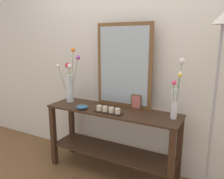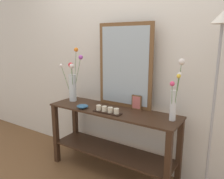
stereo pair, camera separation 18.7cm
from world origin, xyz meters
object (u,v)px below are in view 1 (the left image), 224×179
Objects in this scene: console_table at (112,133)px; floor_lamp at (217,80)px; decorative_bowl at (82,107)px; vase_right at (176,94)px; picture_frame_small at (136,102)px; mirror_leaning at (124,66)px; tall_vase_left at (70,83)px; candle_tray at (108,110)px.

console_table is 0.86× the size of floor_lamp.
floor_lamp reaches higher than decorative_bowl.
picture_frame_small is (-0.45, 0.10, -0.16)m from vase_right.
picture_frame_small is 0.60m from decorative_bowl.
floor_lamp is at bearing -0.69° from vase_right.
mirror_leaning is 1.60× the size of vase_right.
floor_lamp is (1.62, 0.00, 0.17)m from tall_vase_left.
floor_lamp reaches higher than tall_vase_left.
picture_frame_small is 0.86m from floor_lamp.
mirror_leaning is (0.05, 0.18, 0.74)m from console_table.
vase_right is (1.28, 0.01, 0.00)m from tall_vase_left.
floor_lamp reaches higher than vase_right.
console_table is 11.40× the size of decorative_bowl.
mirror_leaning reaches higher than tall_vase_left.
candle_tray is 0.34m from picture_frame_small.
candle_tray is at bearing -14.47° from tall_vase_left.
decorative_bowl reaches higher than console_table.
console_table is at bearing 98.55° from candle_tray.
console_table is at bearing -177.39° from floor_lamp.
picture_frame_small is at bearing 28.77° from decorative_bowl.
picture_frame_small is 0.09× the size of floor_lamp.
tall_vase_left reaches higher than console_table.
tall_vase_left is 1.63m from floor_lamp.
floor_lamp reaches higher than mirror_leaning.
floor_lamp is (0.99, 0.16, 0.39)m from candle_tray.
candle_tray is at bearing -170.62° from floor_lamp.
vase_right is 0.71m from candle_tray.
vase_right is 3.63× the size of picture_frame_small.
decorative_bowl is at bearing -151.23° from picture_frame_small.
tall_vase_left is at bearing 149.33° from decorative_bowl.
candle_tray is (-0.65, -0.17, -0.22)m from vase_right.
floor_lamp is at bearing -7.78° from picture_frame_small.
floor_lamp is (0.79, -0.11, 0.33)m from picture_frame_small.
vase_right is at bearing -13.04° from picture_frame_small.
console_table is at bearing 23.89° from decorative_bowl.
mirror_leaning is at bearing 74.65° from console_table.
tall_vase_left reaches higher than candle_tray.
mirror_leaning reaches higher than candle_tray.
console_table is 9.37× the size of picture_frame_small.
tall_vase_left reaches higher than picture_frame_small.
candle_tray is (0.02, -0.12, 0.30)m from console_table.
vase_right is at bearing 10.78° from decorative_bowl.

